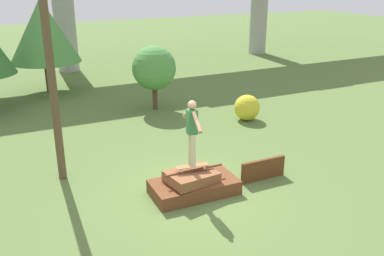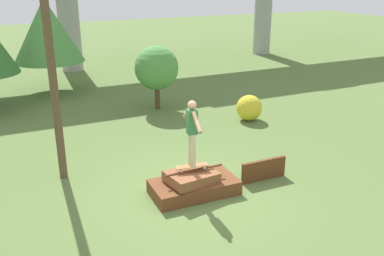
% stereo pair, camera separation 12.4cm
% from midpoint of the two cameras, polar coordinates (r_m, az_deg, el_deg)
% --- Properties ---
extents(ground_plane, '(80.00, 80.00, 0.00)m').
position_cam_midpoint_polar(ground_plane, '(10.34, 0.63, -8.70)').
color(ground_plane, '#567038').
extents(scrap_pile, '(2.06, 1.10, 0.64)m').
position_cam_midpoint_polar(scrap_pile, '(10.21, 0.55, -7.54)').
color(scrap_pile, brown).
rests_on(scrap_pile, ground_plane).
extents(scrap_plank_loose, '(1.25, 0.10, 0.55)m').
position_cam_midpoint_polar(scrap_plank_loose, '(11.01, 9.85, -5.52)').
color(scrap_plank_loose, '#5B3319').
rests_on(scrap_plank_loose, ground_plane).
extents(skateboard, '(0.81, 0.30, 0.09)m').
position_cam_midpoint_polar(skateboard, '(10.02, 0.36, -5.09)').
color(skateboard, brown).
rests_on(skateboard, scrap_pile).
extents(skater, '(0.24, 1.20, 1.58)m').
position_cam_midpoint_polar(skater, '(9.66, 0.37, -0.12)').
color(skater, '#C6B78E').
rests_on(skater, skateboard).
extents(utility_pole, '(1.30, 0.20, 6.70)m').
position_cam_midpoint_polar(utility_pole, '(10.55, -18.25, 10.91)').
color(utility_pole, brown).
rests_on(utility_pole, ground_plane).
extents(tree_behind_right, '(1.66, 1.66, 2.43)m').
position_cam_midpoint_polar(tree_behind_right, '(16.24, -4.52, 7.97)').
color(tree_behind_right, '#4C3823').
rests_on(tree_behind_right, ground_plane).
extents(tree_mid_back, '(2.95, 2.95, 4.00)m').
position_cam_midpoint_polar(tree_mid_back, '(19.47, -18.61, 12.22)').
color(tree_mid_back, brown).
rests_on(tree_mid_back, ground_plane).
extents(bush_yellow_flowering, '(0.92, 0.92, 0.92)m').
position_cam_midpoint_polar(bush_yellow_flowering, '(15.31, 7.86, 2.68)').
color(bush_yellow_flowering, gold).
rests_on(bush_yellow_flowering, ground_plane).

